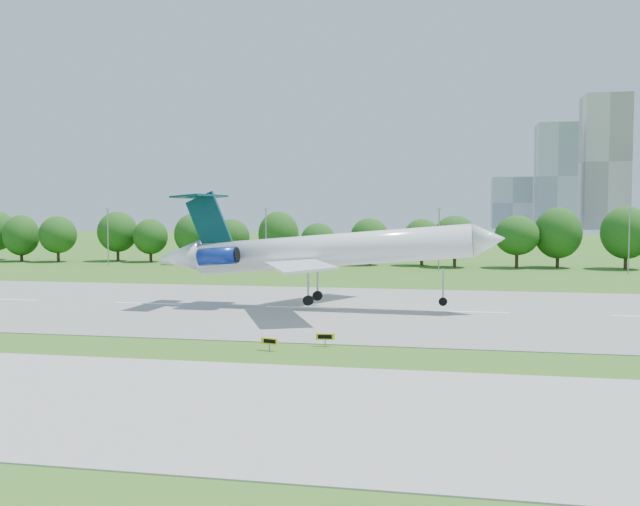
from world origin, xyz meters
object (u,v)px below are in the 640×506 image
(airliner, at_px, (314,250))
(service_vehicle_b, at_px, (297,265))
(taxi_sign_left, at_px, (269,341))
(service_vehicle_a, at_px, (167,262))

(airliner, height_order, service_vehicle_b, airliner)
(airliner, relative_size, taxi_sign_left, 27.60)
(airliner, height_order, service_vehicle_a, airliner)
(service_vehicle_a, xyz_separation_m, service_vehicle_b, (29.28, -1.70, 0.06))
(taxi_sign_left, relative_size, service_vehicle_b, 0.43)
(airliner, distance_m, taxi_sign_left, 26.84)
(taxi_sign_left, xyz_separation_m, service_vehicle_b, (-16.78, 85.00, -0.20))
(airliner, height_order, taxi_sign_left, airliner)
(service_vehicle_a, bearing_deg, taxi_sign_left, -134.65)
(airliner, bearing_deg, taxi_sign_left, -84.99)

